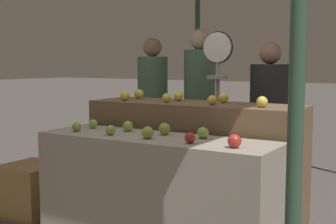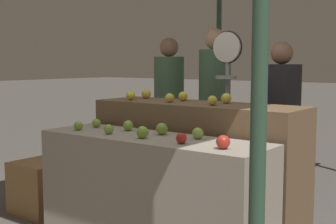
{
  "view_description": "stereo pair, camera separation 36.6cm",
  "coord_description": "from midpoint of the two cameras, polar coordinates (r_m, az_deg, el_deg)",
  "views": [
    {
      "loc": [
        1.82,
        -2.81,
        1.41
      ],
      "look_at": [
        -0.07,
        0.3,
        1.03
      ],
      "focal_mm": 50.0,
      "sensor_mm": 36.0,
      "label": 1
    },
    {
      "loc": [
        2.12,
        -2.6,
        1.41
      ],
      "look_at": [
        -0.07,
        0.3,
        1.03
      ],
      "focal_mm": 50.0,
      "sensor_mm": 36.0,
      "label": 2
    }
  ],
  "objects": [
    {
      "name": "apple_front_0",
      "position": [
        3.74,
        -8.16,
        -1.68
      ],
      "size": [
        0.07,
        0.07,
        0.07
      ],
      "primitive_type": "sphere",
      "color": "#7AA338",
      "rests_on": "display_counter_front"
    },
    {
      "name": "apple_back_1",
      "position": [
        3.89,
        2.89,
        1.72
      ],
      "size": [
        0.08,
        0.08,
        0.08
      ],
      "primitive_type": "sphere",
      "color": "gold",
      "rests_on": "display_counter_back"
    },
    {
      "name": "apple_front_8",
      "position": [
        3.3,
        6.82,
        -2.62
      ],
      "size": [
        0.08,
        0.08,
        0.08
      ],
      "primitive_type": "sphere",
      "color": "#8EB247",
      "rests_on": "display_counter_front"
    },
    {
      "name": "apple_back_3",
      "position": [
        3.49,
        14.23,
        1.1
      ],
      "size": [
        0.08,
        0.08,
        0.08
      ],
      "primitive_type": "sphere",
      "color": "yellow",
      "rests_on": "display_counter_back"
    },
    {
      "name": "apple_back_4",
      "position": [
        4.3,
        -0.25,
        2.21
      ],
      "size": [
        0.09,
        0.09,
        0.09
      ],
      "primitive_type": "sphere",
      "color": "gold",
      "rests_on": "display_counter_back"
    },
    {
      "name": "apple_back_2",
      "position": [
        3.65,
        8.3,
        1.39
      ],
      "size": [
        0.08,
        0.08,
        0.08
      ],
      "primitive_type": "sphere",
      "color": "gold",
      "rests_on": "display_counter_back"
    },
    {
      "name": "display_counter_front",
      "position": [
        3.49,
        1.0,
        -10.17
      ],
      "size": [
        1.81,
        0.55,
        0.88
      ],
      "primitive_type": "cube",
      "color": "gray",
      "rests_on": "ground_plane"
    },
    {
      "name": "apple_front_2",
      "position": [
        3.3,
        0.07,
        -2.52
      ],
      "size": [
        0.09,
        0.09,
        0.09
      ],
      "primitive_type": "sphere",
      "color": "#84AD3D",
      "rests_on": "display_counter_front"
    },
    {
      "name": "apple_front_3",
      "position": [
        3.1,
        5.02,
        -3.23
      ],
      "size": [
        0.07,
        0.07,
        0.07
      ],
      "primitive_type": "sphere",
      "color": "#AD281E",
      "rests_on": "display_counter_front"
    },
    {
      "name": "apple_front_4",
      "position": [
        2.95,
        10.29,
        -3.66
      ],
      "size": [
        0.09,
        0.09,
        0.09
      ],
      "primitive_type": "sphere",
      "color": "#B72D23",
      "rests_on": "display_counter_front"
    },
    {
      "name": "person_vendor_at_scale",
      "position": [
        4.63,
        15.76,
        -0.3
      ],
      "size": [
        0.45,
        0.45,
        1.61
      ],
      "rotation": [
        0.0,
        0.0,
        3.36
      ],
      "color": "#2D2D38",
      "rests_on": "ground_plane"
    },
    {
      "name": "apple_front_6",
      "position": [
        3.68,
        -2.05,
        -1.68
      ],
      "size": [
        0.08,
        0.08,
        0.08
      ],
      "primitive_type": "sphere",
      "color": "#84AD3D",
      "rests_on": "display_counter_front"
    },
    {
      "name": "apple_front_5",
      "position": [
        3.89,
        -6.08,
        -1.36
      ],
      "size": [
        0.07,
        0.07,
        0.07
      ],
      "primitive_type": "sphere",
      "color": "#84AD3D",
      "rests_on": "display_counter_front"
    },
    {
      "name": "person_customer_left",
      "position": [
        5.6,
        1.99,
        1.67
      ],
      "size": [
        0.43,
        0.43,
        1.7
      ],
      "rotation": [
        0.0,
        0.0,
        2.91
      ],
      "color": "#2D2D38",
      "rests_on": "ground_plane"
    },
    {
      "name": "person_customer_right",
      "position": [
        5.32,
        7.66,
        1.99
      ],
      "size": [
        0.39,
        0.39,
        1.79
      ],
      "rotation": [
        0.0,
        0.0,
        3.24
      ],
      "color": "#2D2D38",
      "rests_on": "ground_plane"
    },
    {
      "name": "apple_back_6",
      "position": [
        3.85,
        9.83,
        1.65
      ],
      "size": [
        0.08,
        0.08,
        0.08
      ],
      "primitive_type": "sphere",
      "color": "yellow",
      "rests_on": "display_counter_back"
    },
    {
      "name": "wooden_crate_side",
      "position": [
        4.57,
        -12.78,
        -8.91
      ],
      "size": [
        0.49,
        0.49,
        0.49
      ],
      "primitive_type": "cube",
      "color": "#9E7547",
      "rests_on": "ground_plane"
    },
    {
      "name": "apple_front_7",
      "position": [
        3.47,
        2.26,
        -2.09
      ],
      "size": [
        0.09,
        0.09,
        0.09
      ],
      "primitive_type": "sphere",
      "color": "#7AA338",
      "rests_on": "display_counter_front"
    },
    {
      "name": "apple_back_0",
      "position": [
        4.12,
        -2.07,
        2.01
      ],
      "size": [
        0.08,
        0.08,
        0.08
      ],
      "primitive_type": "sphere",
      "color": "gold",
      "rests_on": "display_counter_back"
    },
    {
      "name": "display_counter_back",
      "position": [
        3.95,
        6.18,
        -6.75
      ],
      "size": [
        1.81,
        0.55,
        1.08
      ],
      "primitive_type": "cube",
      "color": "brown",
      "rests_on": "ground_plane"
    },
    {
      "name": "apple_back_5",
      "position": [
        4.05,
        4.44,
        1.92
      ],
      "size": [
        0.08,
        0.08,
        0.08
      ],
      "primitive_type": "sphere",
      "color": "gold",
      "rests_on": "display_counter_back"
    },
    {
      "name": "apple_front_1",
      "position": [
        3.51,
        -4.31,
        -2.14
      ],
      "size": [
        0.07,
        0.07,
        0.07
      ],
      "primitive_type": "sphere",
      "color": "#84AD3D",
      "rests_on": "display_counter_front"
    },
    {
      "name": "produce_scale",
      "position": [
        4.5,
        9.5,
        4.01
      ],
      "size": [
        0.31,
        0.2,
        1.71
      ],
      "color": "#99999E",
      "rests_on": "ground_plane"
    }
  ]
}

